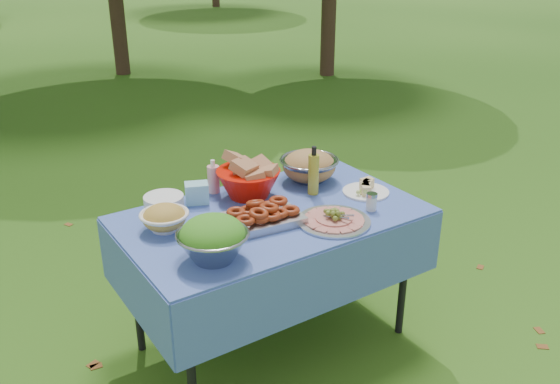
{
  "coord_description": "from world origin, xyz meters",
  "views": [
    {
      "loc": [
        -1.4,
        -2.2,
        2.03
      ],
      "look_at": [
        0.05,
        0.0,
        0.86
      ],
      "focal_mm": 38.0,
      "sensor_mm": 36.0,
      "label": 1
    }
  ],
  "objects_px": {
    "charcuterie_platter": "(334,215)",
    "bread_bowl": "(248,176)",
    "salad_bowl": "(213,239)",
    "picnic_table": "(273,280)",
    "plate_stack": "(164,203)",
    "pasta_bowl_steel": "(309,165)",
    "oil_bottle": "(314,170)"
  },
  "relations": [
    {
      "from": "pasta_bowl_steel",
      "to": "charcuterie_platter",
      "type": "height_order",
      "value": "pasta_bowl_steel"
    },
    {
      "from": "salad_bowl",
      "to": "pasta_bowl_steel",
      "type": "xyz_separation_m",
      "value": [
        0.85,
        0.49,
        -0.01
      ]
    },
    {
      "from": "salad_bowl",
      "to": "bread_bowl",
      "type": "height_order",
      "value": "bread_bowl"
    },
    {
      "from": "salad_bowl",
      "to": "oil_bottle",
      "type": "bearing_deg",
      "value": 23.28
    },
    {
      "from": "bread_bowl",
      "to": "picnic_table",
      "type": "bearing_deg",
      "value": -92.42
    },
    {
      "from": "charcuterie_platter",
      "to": "oil_bottle",
      "type": "relative_size",
      "value": 1.35
    },
    {
      "from": "picnic_table",
      "to": "charcuterie_platter",
      "type": "bearing_deg",
      "value": -52.11
    },
    {
      "from": "plate_stack",
      "to": "charcuterie_platter",
      "type": "height_order",
      "value": "same"
    },
    {
      "from": "pasta_bowl_steel",
      "to": "picnic_table",
      "type": "bearing_deg",
      "value": -148.15
    },
    {
      "from": "plate_stack",
      "to": "bread_bowl",
      "type": "relative_size",
      "value": 0.59
    },
    {
      "from": "picnic_table",
      "to": "bread_bowl",
      "type": "xyz_separation_m",
      "value": [
        0.01,
        0.24,
        0.49
      ]
    },
    {
      "from": "picnic_table",
      "to": "pasta_bowl_steel",
      "type": "bearing_deg",
      "value": 31.85
    },
    {
      "from": "plate_stack",
      "to": "bread_bowl",
      "type": "bearing_deg",
      "value": -9.74
    },
    {
      "from": "picnic_table",
      "to": "bread_bowl",
      "type": "height_order",
      "value": "bread_bowl"
    },
    {
      "from": "plate_stack",
      "to": "bread_bowl",
      "type": "xyz_separation_m",
      "value": [
        0.44,
        -0.08,
        0.07
      ]
    },
    {
      "from": "oil_bottle",
      "to": "salad_bowl",
      "type": "bearing_deg",
      "value": -156.72
    },
    {
      "from": "picnic_table",
      "to": "plate_stack",
      "type": "distance_m",
      "value": 0.68
    },
    {
      "from": "charcuterie_platter",
      "to": "bread_bowl",
      "type": "bearing_deg",
      "value": 110.28
    },
    {
      "from": "salad_bowl",
      "to": "oil_bottle",
      "type": "distance_m",
      "value": 0.82
    },
    {
      "from": "plate_stack",
      "to": "oil_bottle",
      "type": "distance_m",
      "value": 0.78
    },
    {
      "from": "plate_stack",
      "to": "oil_bottle",
      "type": "relative_size",
      "value": 0.75
    },
    {
      "from": "salad_bowl",
      "to": "plate_stack",
      "type": "distance_m",
      "value": 0.56
    },
    {
      "from": "bread_bowl",
      "to": "pasta_bowl_steel",
      "type": "height_order",
      "value": "bread_bowl"
    },
    {
      "from": "salad_bowl",
      "to": "pasta_bowl_steel",
      "type": "distance_m",
      "value": 0.98
    },
    {
      "from": "plate_stack",
      "to": "pasta_bowl_steel",
      "type": "bearing_deg",
      "value": -4.71
    },
    {
      "from": "plate_stack",
      "to": "bread_bowl",
      "type": "height_order",
      "value": "bread_bowl"
    },
    {
      "from": "bread_bowl",
      "to": "charcuterie_platter",
      "type": "relative_size",
      "value": 0.94
    },
    {
      "from": "picnic_table",
      "to": "oil_bottle",
      "type": "relative_size",
      "value": 5.61
    },
    {
      "from": "salad_bowl",
      "to": "bread_bowl",
      "type": "distance_m",
      "value": 0.66
    },
    {
      "from": "salad_bowl",
      "to": "pasta_bowl_steel",
      "type": "height_order",
      "value": "salad_bowl"
    },
    {
      "from": "plate_stack",
      "to": "oil_bottle",
      "type": "bearing_deg",
      "value": -17.45
    },
    {
      "from": "salad_bowl",
      "to": "charcuterie_platter",
      "type": "xyz_separation_m",
      "value": [
        0.64,
        -0.0,
        -0.06
      ]
    }
  ]
}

